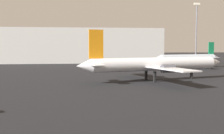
# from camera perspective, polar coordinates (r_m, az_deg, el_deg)

# --- Properties ---
(airplane_on_taxiway) EXTENTS (35.50, 28.47, 10.90)m
(airplane_on_taxiway) POSITION_cam_1_polar(r_m,az_deg,el_deg) (61.70, 8.68, 0.60)
(airplane_on_taxiway) COLOR white
(airplane_on_taxiway) RESTS_ON ground_plane
(airplane_far_left) EXTENTS (27.61, 19.50, 9.02)m
(airplane_far_left) POSITION_cam_1_polar(r_m,az_deg,el_deg) (100.76, 15.30, 1.67)
(airplane_far_left) COLOR #B2BCCC
(airplane_far_left) RESTS_ON ground_plane
(light_mast_right) EXTENTS (2.40, 0.50, 24.42)m
(light_mast_right) POSITION_cam_1_polar(r_m,az_deg,el_deg) (115.59, 16.79, 7.04)
(light_mast_right) COLOR slate
(light_mast_right) RESTS_ON ground_plane
(terminal_building) EXTENTS (99.01, 19.01, 15.55)m
(terminal_building) POSITION_cam_1_polar(r_m,az_deg,el_deg) (131.39, -11.87, 4.28)
(terminal_building) COLOR #B7B7B2
(terminal_building) RESTS_ON ground_plane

